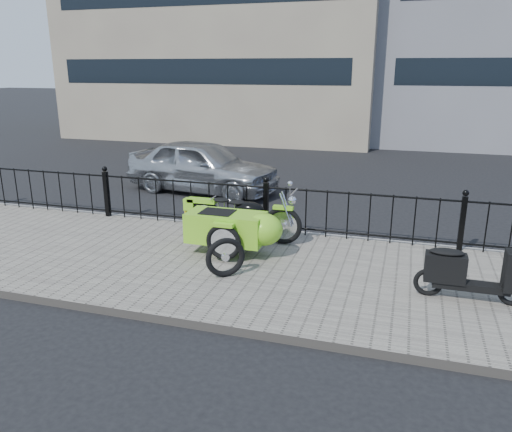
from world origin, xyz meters
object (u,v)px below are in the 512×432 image
(scooter, at_px, (464,273))
(spare_tire, at_px, (225,257))
(sedan_car, at_px, (203,166))
(motorcycle_sidecar, at_px, (239,225))

(scooter, distance_m, spare_tire, 3.35)
(scooter, height_order, sedan_car, sedan_car)
(motorcycle_sidecar, bearing_deg, scooter, -13.56)
(spare_tire, bearing_deg, sedan_car, 116.24)
(motorcycle_sidecar, relative_size, spare_tire, 3.69)
(scooter, relative_size, spare_tire, 2.38)
(motorcycle_sidecar, distance_m, sedan_car, 4.91)
(sedan_car, bearing_deg, spare_tire, -144.65)
(motorcycle_sidecar, height_order, sedan_car, sedan_car)
(motorcycle_sidecar, distance_m, spare_tire, 1.09)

